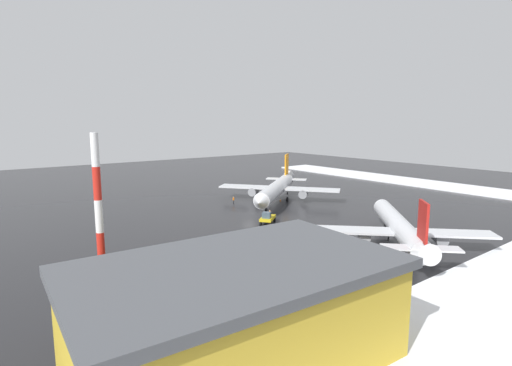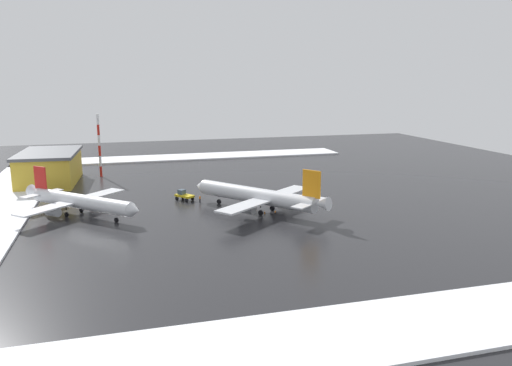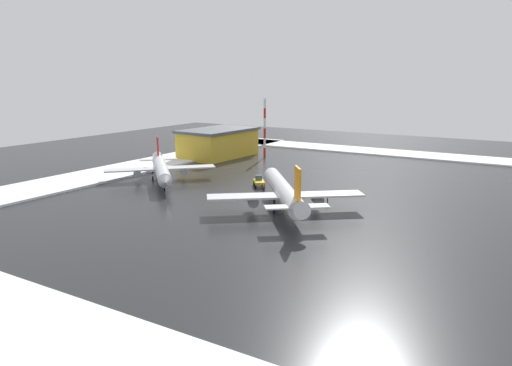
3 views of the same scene
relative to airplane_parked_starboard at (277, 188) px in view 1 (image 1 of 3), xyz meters
name	(u,v)px [view 1 (image 1 of 3)]	position (x,y,z in m)	size (l,w,h in m)	color
ground_plane	(249,214)	(-12.48, -5.49, -3.49)	(240.00, 240.00, 0.00)	#232326
snow_bank_right	(421,183)	(54.52, -5.49, -3.26)	(14.00, 116.00, 0.47)	white
airplane_parked_starboard	(277,188)	(0.00, 0.00, 0.00)	(29.81, 26.69, 10.56)	silver
airplane_far_rear	(399,227)	(-6.86, -37.20, -0.34)	(25.04, 25.29, 9.55)	silver
pushback_tug	(267,218)	(-14.59, -14.34, -2.21)	(4.98, 4.56, 2.50)	gold
ground_crew_beside_wing	(270,214)	(-11.28, -11.03, -2.52)	(0.36, 0.36, 1.71)	black
ground_crew_mid_apron	(234,200)	(-8.94, 5.24, -2.52)	(0.36, 0.36, 1.71)	black
antenna_mast	(100,232)	(-50.69, -34.02, 5.70)	(0.70, 0.70, 18.37)	red
cargo_hangar	(237,316)	(-44.54, -47.26, 0.95)	(25.82, 16.42, 8.80)	gold
traffic_cone_near_nose	(273,199)	(1.58, 3.31, -3.22)	(0.36, 0.36, 0.55)	orange
traffic_cone_mid_line	(280,200)	(1.87, 0.83, -3.22)	(0.36, 0.36, 0.55)	orange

